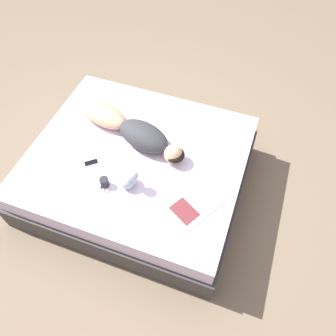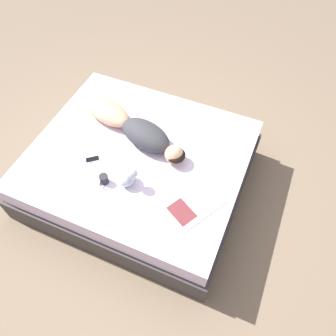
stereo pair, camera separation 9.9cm
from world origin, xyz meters
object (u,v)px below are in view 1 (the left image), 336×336
Objects in this scene: coffee_mug at (104,182)px; open_magazine at (195,203)px; cell_phone at (91,163)px; person at (130,129)px.

open_magazine is at bearing 96.52° from coffee_mug.
person is at bearing 115.49° from cell_phone.
cell_phone is (-0.18, -0.23, -0.04)m from coffee_mug.
person is at bearing -93.30° from open_magazine.
coffee_mug reaches higher than open_magazine.
person reaches higher than cell_phone.
coffee_mug reaches higher than cell_phone.
coffee_mug is at bearing 13.24° from cell_phone.
cell_phone is at bearing -65.47° from open_magazine.
coffee_mug is (0.63, 0.02, -0.05)m from person.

